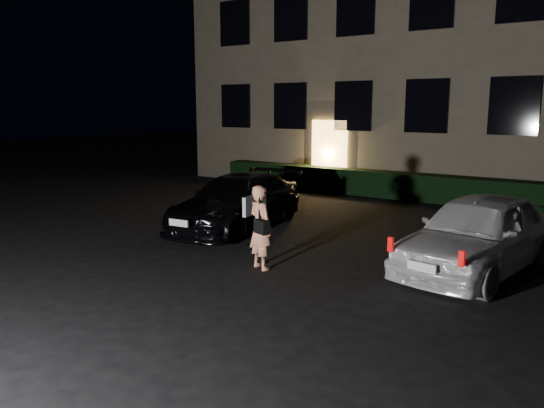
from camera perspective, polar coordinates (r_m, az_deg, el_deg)
The scene contains 6 objects.
ground at distance 8.86m, azimuth -8.28°, elevation -9.37°, with size 80.00×80.00×0.00m, color black.
building at distance 22.03m, azimuth 20.23°, elevation 17.69°, with size 20.00×8.11×12.00m.
hedge at distance 17.72m, azimuth 15.42°, elevation 1.76°, with size 15.00×0.70×0.85m, color black.
sedan at distance 13.21m, azimuth -3.80°, elevation 0.25°, with size 2.34×4.71×1.31m.
hatch at distance 10.35m, azimuth 21.26°, elevation -2.95°, with size 2.34×4.42×1.43m.
man at distance 9.80m, azimuth -1.23°, elevation -2.51°, with size 0.67×0.57×1.58m.
Camera 1 is at (5.72, -6.07, 2.99)m, focal length 35.00 mm.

